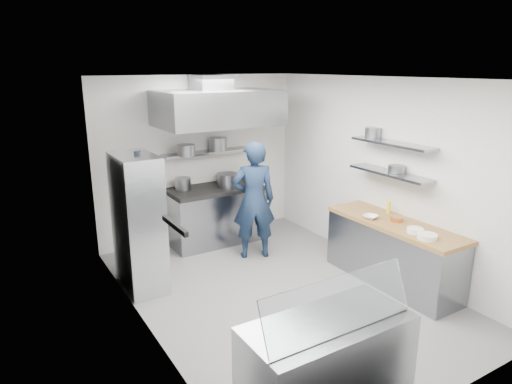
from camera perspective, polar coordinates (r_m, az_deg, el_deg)
floor at (r=6.33m, az=2.89°, el=-12.24°), size 5.00×5.00×0.00m
ceiling at (r=5.60m, az=3.29°, el=14.01°), size 5.00×5.00×0.00m
wall_back at (r=7.94m, az=-7.16°, el=4.20°), size 3.60×2.80×0.02m
wall_front at (r=4.11m, az=23.29°, el=-7.94°), size 3.60×2.80×0.02m
wall_left at (r=5.06m, az=-14.06°, el=-2.78°), size 2.80×5.00×0.02m
wall_right at (r=6.95m, az=15.44°, el=2.13°), size 2.80×5.00×0.02m
gas_range at (r=7.87m, az=-5.06°, el=-3.00°), size 1.60×0.80×0.90m
cooktop at (r=7.73m, az=-5.15°, el=0.37°), size 1.57×0.78×0.06m
stock_pot_left at (r=7.63m, az=-9.14°, el=1.04°), size 0.27×0.27×0.20m
stock_pot_mid at (r=7.67m, az=-3.43°, el=1.44°), size 0.35×0.35×0.24m
stock_pot_right at (r=8.03m, az=-3.97°, el=1.78°), size 0.28×0.28×0.16m
over_range_shelf at (r=7.81m, az=-6.03°, el=4.95°), size 1.60×0.30×0.04m
shelf_pot_a at (r=7.45m, az=-8.72°, el=5.19°), size 0.29×0.29×0.18m
shelf_pot_b at (r=7.85m, az=-4.79°, el=5.99°), size 0.30×0.30×0.22m
extractor_hood at (r=7.34m, az=-4.79°, el=10.44°), size 1.90×1.15×0.55m
hood_duct at (r=7.52m, az=-5.65°, el=13.45°), size 0.55×0.55×0.24m
red_firebox at (r=7.47m, az=-15.75°, el=3.16°), size 0.22×0.10×0.26m
chef at (r=7.07m, az=-0.29°, el=-1.06°), size 0.79×0.65×1.85m
wire_rack at (r=6.29m, az=-14.51°, el=-3.74°), size 0.50×0.90×1.85m
rack_bin_a at (r=6.32m, az=-14.41°, el=-4.83°), size 0.17×0.21×0.19m
rack_bin_b at (r=6.52m, az=-15.70°, el=0.32°), size 0.14×0.18×0.16m
rack_jar at (r=6.05m, az=-14.55°, el=4.12°), size 0.10×0.10×0.18m
knife_strip at (r=4.21m, az=-10.13°, el=-4.14°), size 0.04×0.55×0.05m
prep_counter_base at (r=6.64m, az=16.66°, el=-7.51°), size 0.62×2.00×0.84m
prep_counter_top at (r=6.48m, az=16.97°, el=-3.85°), size 0.65×2.04×0.06m
plate_stack_a at (r=5.98m, az=20.62°, el=-5.22°), size 0.24×0.24×0.06m
plate_stack_b at (r=6.14m, az=19.28°, el=-4.56°), size 0.21×0.21×0.06m
copper_pan at (r=6.50m, az=17.14°, el=-3.27°), size 0.16×0.16×0.06m
squeeze_bottle at (r=6.80m, az=16.25°, el=-1.81°), size 0.06×0.06×0.18m
mixing_bowl at (r=6.51m, az=14.09°, el=-3.03°), size 0.26×0.26×0.05m
wall_shelf_lower at (r=6.62m, az=16.41°, el=2.28°), size 0.30×1.30×0.04m
wall_shelf_upper at (r=6.54m, az=16.69°, el=5.86°), size 0.30×1.30×0.04m
shelf_pot_c at (r=6.58m, az=17.17°, el=2.77°), size 0.23×0.23×0.10m
shelf_pot_d at (r=6.90m, az=14.45°, el=7.25°), size 0.24×0.24×0.14m
display_case at (r=4.31m, az=8.79°, el=-20.55°), size 1.50×0.70×0.85m
display_glass at (r=3.88m, az=10.36°, el=-13.68°), size 1.47×0.19×0.42m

